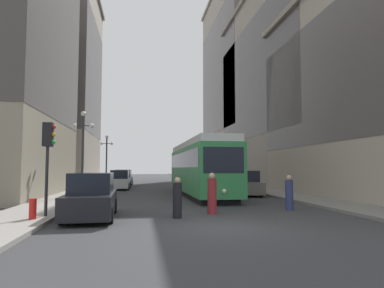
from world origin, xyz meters
TOP-DOWN VIEW (x-y plane):
  - ground_plane at (0.00, 0.00)m, footprint 200.00×200.00m
  - sidewalk_left at (-7.49, 40.00)m, footprint 2.80×120.00m
  - sidewalk_right at (7.49, 40.00)m, footprint 2.80×120.00m
  - streetcar at (1.43, 13.28)m, footprint 2.77×14.70m
  - transit_bus at (4.38, 31.96)m, footprint 2.75×11.32m
  - parked_car_left_near at (-4.80, 21.44)m, footprint 1.93×4.77m
  - parked_car_left_mid at (-4.80, 28.54)m, footprint 2.05×4.45m
  - parked_car_right_far at (4.80, 13.01)m, footprint 2.10×5.05m
  - parked_car_left_far at (-4.80, 2.83)m, footprint 1.98×4.68m
  - pedestrian_crossing_near at (4.27, 4.15)m, footprint 0.37×0.37m
  - pedestrian_crossing_far at (-1.36, 2.35)m, footprint 0.37×0.37m
  - pedestrian_on_sidewalk at (0.29, 3.38)m, footprint 0.41×0.41m
  - traffic_light_near_left at (-6.48, 2.66)m, footprint 0.47×0.36m
  - lamp_post_left_near at (-6.70, 11.96)m, footprint 1.41×0.36m
  - lamp_post_left_far at (-6.70, 27.77)m, footprint 1.41×0.36m
  - fire_hydrant at (-6.75, 1.88)m, footprint 0.26×0.26m
  - building_left_midblock at (-16.60, 33.25)m, footprint 16.01×15.18m
  - building_right_corner at (16.47, 23.60)m, footprint 15.75×24.26m
  - building_right_far at (15.47, 40.42)m, footprint 13.76×22.68m

SIDE VIEW (x-z plane):
  - ground_plane at x=0.00m, z-range 0.00..0.00m
  - sidewalk_left at x=-7.49m, z-range 0.00..0.15m
  - sidewalk_right at x=7.49m, z-range 0.00..0.15m
  - fire_hydrant at x=-6.75m, z-range 0.15..0.90m
  - pedestrian_crossing_far at x=-1.36m, z-range -0.06..1.59m
  - pedestrian_crossing_near at x=4.27m, z-range -0.06..1.62m
  - pedestrian_on_sidewalk at x=0.29m, z-range -0.06..1.75m
  - parked_car_left_mid at x=-4.80m, z-range -0.07..1.75m
  - parked_car_left_far at x=-4.80m, z-range -0.07..1.75m
  - parked_car_left_near at x=-4.80m, z-range -0.07..1.75m
  - parked_car_right_far at x=4.80m, z-range -0.07..1.75m
  - transit_bus at x=4.38m, z-range 0.22..3.67m
  - streetcar at x=1.43m, z-range 0.16..4.05m
  - traffic_light_near_left at x=-6.48m, z-range 1.14..4.81m
  - lamp_post_left_far at x=-6.70m, z-range 1.02..6.63m
  - lamp_post_left_near at x=-6.70m, z-range 1.03..6.72m
  - building_right_corner at x=16.47m, z-range 0.31..22.14m
  - building_left_midblock at x=-16.60m, z-range 0.38..25.70m
  - building_right_far at x=15.47m, z-range 0.49..31.70m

